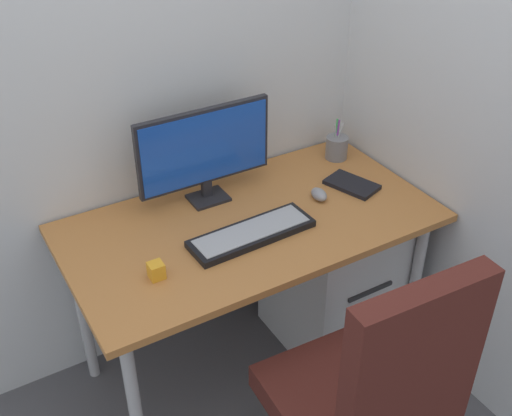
% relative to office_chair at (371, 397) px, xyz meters
% --- Properties ---
extents(ground_plane, '(8.00, 8.00, 0.00)m').
position_rel_office_chair_xyz_m(ground_plane, '(0.02, 0.73, -0.54)').
color(ground_plane, '#4C4C51').
extents(wall_back, '(2.66, 0.04, 2.80)m').
position_rel_office_chair_xyz_m(wall_back, '(0.02, 1.11, 0.86)').
color(wall_back, silver).
rests_on(wall_back, ground_plane).
extents(wall_side_right, '(0.04, 2.04, 2.80)m').
position_rel_office_chair_xyz_m(wall_side_right, '(0.72, 0.54, 0.86)').
color(wall_side_right, silver).
rests_on(wall_side_right, ground_plane).
extents(desk, '(1.34, 0.71, 0.73)m').
position_rel_office_chair_xyz_m(desk, '(0.02, 0.73, 0.12)').
color(desk, '#B27038').
rests_on(desk, ground_plane).
extents(office_chair, '(0.57, 0.59, 1.06)m').
position_rel_office_chair_xyz_m(office_chair, '(0.00, 0.00, 0.00)').
color(office_chair, black).
rests_on(office_chair, ground_plane).
extents(filing_cabinet, '(0.42, 0.49, 0.60)m').
position_rel_office_chair_xyz_m(filing_cabinet, '(0.39, 0.71, -0.24)').
color(filing_cabinet, silver).
rests_on(filing_cabinet, ground_plane).
extents(monitor, '(0.52, 0.11, 0.36)m').
position_rel_office_chair_xyz_m(monitor, '(-0.05, 0.94, 0.40)').
color(monitor, black).
rests_on(monitor, desk).
extents(keyboard, '(0.45, 0.16, 0.03)m').
position_rel_office_chair_xyz_m(keyboard, '(-0.03, 0.64, 0.20)').
color(keyboard, black).
rests_on(keyboard, desk).
extents(mouse, '(0.06, 0.09, 0.04)m').
position_rel_office_chair_xyz_m(mouse, '(0.31, 0.72, 0.21)').
color(mouse, gray).
rests_on(mouse, desk).
extents(pen_holder, '(0.09, 0.09, 0.17)m').
position_rel_office_chair_xyz_m(pen_holder, '(0.56, 0.95, 0.24)').
color(pen_holder, slate).
rests_on(pen_holder, desk).
extents(notebook, '(0.18, 0.23, 0.02)m').
position_rel_office_chair_xyz_m(notebook, '(0.47, 0.73, 0.20)').
color(notebook, black).
rests_on(notebook, desk).
extents(desk_clamp_accessory, '(0.05, 0.05, 0.06)m').
position_rel_office_chair_xyz_m(desk_clamp_accessory, '(-0.40, 0.60, 0.22)').
color(desk_clamp_accessory, orange).
rests_on(desk_clamp_accessory, desk).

